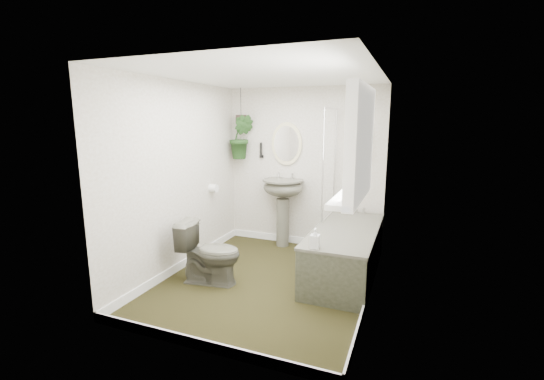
% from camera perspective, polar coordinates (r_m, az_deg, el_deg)
% --- Properties ---
extents(floor, '(2.30, 2.80, 0.02)m').
position_cam_1_polar(floor, '(4.35, -0.75, -14.20)').
color(floor, black).
rests_on(floor, ground).
extents(ceiling, '(2.30, 2.80, 0.02)m').
position_cam_1_polar(ceiling, '(3.97, -0.83, 17.76)').
color(ceiling, white).
rests_on(ceiling, ground).
extents(wall_back, '(2.30, 0.02, 2.30)m').
position_cam_1_polar(wall_back, '(5.32, 5.00, 3.44)').
color(wall_back, silver).
rests_on(wall_back, ground).
extents(wall_front, '(2.30, 0.02, 2.30)m').
position_cam_1_polar(wall_front, '(2.78, -11.93, -3.61)').
color(wall_front, silver).
rests_on(wall_front, ground).
extents(wall_left, '(0.02, 2.80, 2.30)m').
position_cam_1_polar(wall_left, '(4.56, -14.40, 1.91)').
color(wall_left, silver).
rests_on(wall_left, ground).
extents(wall_right, '(0.02, 2.80, 2.30)m').
position_cam_1_polar(wall_right, '(3.72, 15.96, -0.13)').
color(wall_right, silver).
rests_on(wall_right, ground).
extents(skirting, '(2.30, 2.80, 0.10)m').
position_cam_1_polar(skirting, '(4.33, -0.75, -13.48)').
color(skirting, white).
rests_on(skirting, floor).
extents(bathtub, '(0.72, 1.72, 0.58)m').
position_cam_1_polar(bathtub, '(4.48, 11.40, -9.52)').
color(bathtub, '#525145').
rests_on(bathtub, floor).
extents(bath_screen, '(0.04, 0.72, 1.40)m').
position_cam_1_polar(bath_screen, '(4.78, 9.00, 4.08)').
color(bath_screen, silver).
rests_on(bath_screen, bathtub).
extents(shower_box, '(0.20, 0.10, 0.35)m').
position_cam_1_polar(shower_box, '(5.04, 13.66, 7.34)').
color(shower_box, white).
rests_on(shower_box, wall_back).
extents(oval_mirror, '(0.46, 0.03, 0.62)m').
position_cam_1_polar(oval_mirror, '(5.32, 2.29, 7.26)').
color(oval_mirror, beige).
rests_on(oval_mirror, wall_back).
extents(wall_sconce, '(0.04, 0.04, 0.22)m').
position_cam_1_polar(wall_sconce, '(5.47, -1.74, 6.31)').
color(wall_sconce, black).
rests_on(wall_sconce, wall_back).
extents(toilet_roll_holder, '(0.11, 0.11, 0.11)m').
position_cam_1_polar(toilet_roll_holder, '(5.15, -9.18, 0.28)').
color(toilet_roll_holder, white).
rests_on(toilet_roll_holder, wall_left).
extents(window_recess, '(0.08, 1.00, 0.90)m').
position_cam_1_polar(window_recess, '(2.98, 13.73, 7.04)').
color(window_recess, white).
rests_on(window_recess, wall_right).
extents(window_sill, '(0.18, 1.00, 0.04)m').
position_cam_1_polar(window_sill, '(3.04, 12.07, -0.80)').
color(window_sill, white).
rests_on(window_sill, wall_right).
extents(window_blinds, '(0.01, 0.86, 0.76)m').
position_cam_1_polar(window_blinds, '(2.99, 12.87, 7.09)').
color(window_blinds, white).
rests_on(window_blinds, wall_right).
extents(toilet, '(0.75, 0.50, 0.71)m').
position_cam_1_polar(toilet, '(4.25, -9.74, -9.63)').
color(toilet, '#525145').
rests_on(toilet, floor).
extents(pedestal_sink, '(0.68, 0.61, 1.01)m').
position_cam_1_polar(pedestal_sink, '(5.34, 1.69, -3.56)').
color(pedestal_sink, '#525145').
rests_on(pedestal_sink, floor).
extents(sill_plant, '(0.26, 0.24, 0.25)m').
position_cam_1_polar(sill_plant, '(3.31, 13.10, 2.59)').
color(sill_plant, black).
rests_on(sill_plant, window_sill).
extents(hanging_plant, '(0.42, 0.37, 0.65)m').
position_cam_1_polar(hanging_plant, '(5.47, -4.83, 8.27)').
color(hanging_plant, black).
rests_on(hanging_plant, ceiling).
extents(soap_bottle, '(0.10, 0.10, 0.20)m').
position_cam_1_polar(soap_bottle, '(3.67, 6.77, -7.51)').
color(soap_bottle, black).
rests_on(soap_bottle, bathtub).
extents(hanging_pot, '(0.16, 0.16, 0.12)m').
position_cam_1_polar(hanging_pot, '(5.46, -4.88, 11.04)').
color(hanging_pot, '#2E231D').
rests_on(hanging_pot, ceiling).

